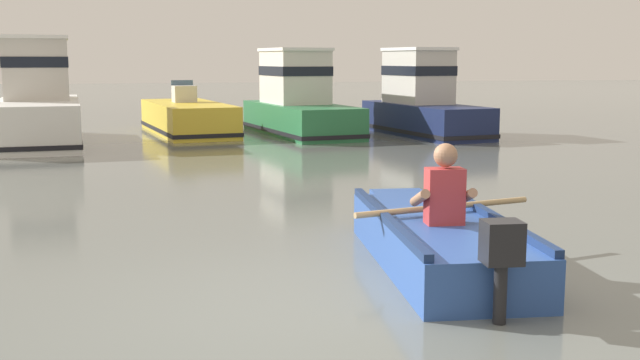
{
  "coord_description": "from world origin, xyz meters",
  "views": [
    {
      "loc": [
        -1.36,
        -5.75,
        1.95
      ],
      "look_at": [
        0.69,
        3.03,
        0.55
      ],
      "focal_mm": 43.87,
      "sensor_mm": 36.0,
      "label": 1
    }
  ],
  "objects_px": {
    "moored_boat_white": "(38,104)",
    "moored_boat_green": "(298,103)",
    "moored_boat_yellow": "(188,119)",
    "moored_boat_navy": "(422,103)",
    "rowboat_with_person": "(437,238)"
  },
  "relations": [
    {
      "from": "rowboat_with_person",
      "to": "moored_boat_white",
      "type": "bearing_deg",
      "value": 112.0
    },
    {
      "from": "moored_boat_white",
      "to": "moored_boat_navy",
      "type": "distance_m",
      "value": 9.42
    },
    {
      "from": "rowboat_with_person",
      "to": "moored_boat_green",
      "type": "distance_m",
      "value": 13.3
    },
    {
      "from": "rowboat_with_person",
      "to": "moored_boat_green",
      "type": "bearing_deg",
      "value": 84.15
    },
    {
      "from": "moored_boat_white",
      "to": "moored_boat_yellow",
      "type": "relative_size",
      "value": 1.11
    },
    {
      "from": "moored_boat_white",
      "to": "moored_boat_green",
      "type": "relative_size",
      "value": 1.1
    },
    {
      "from": "moored_boat_yellow",
      "to": "moored_boat_green",
      "type": "relative_size",
      "value": 1.0
    },
    {
      "from": "rowboat_with_person",
      "to": "moored_boat_yellow",
      "type": "xyz_separation_m",
      "value": [
        -1.47,
        14.05,
        0.13
      ]
    },
    {
      "from": "rowboat_with_person",
      "to": "moored_boat_yellow",
      "type": "height_order",
      "value": "moored_boat_yellow"
    },
    {
      "from": "rowboat_with_person",
      "to": "moored_boat_yellow",
      "type": "relative_size",
      "value": 0.75
    },
    {
      "from": "moored_boat_white",
      "to": "moored_boat_green",
      "type": "bearing_deg",
      "value": 7.79
    },
    {
      "from": "moored_boat_yellow",
      "to": "moored_boat_navy",
      "type": "distance_m",
      "value": 6.18
    },
    {
      "from": "moored_boat_white",
      "to": "moored_boat_navy",
      "type": "xyz_separation_m",
      "value": [
        9.42,
        -0.07,
        -0.09
      ]
    },
    {
      "from": "moored_boat_green",
      "to": "rowboat_with_person",
      "type": "bearing_deg",
      "value": -95.85
    },
    {
      "from": "rowboat_with_person",
      "to": "moored_boat_white",
      "type": "distance_m",
      "value": 13.34
    }
  ]
}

